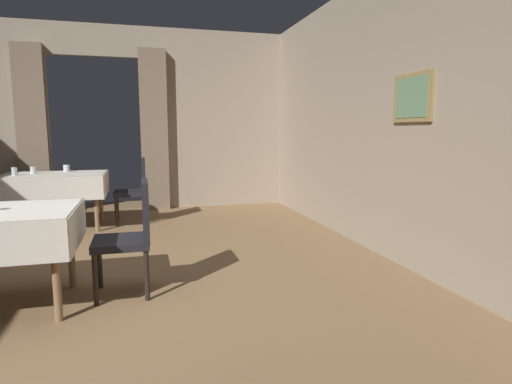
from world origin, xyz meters
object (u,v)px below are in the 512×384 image
at_px(chair_mid_right, 131,232).
at_px(glass_far_c, 14,171).
at_px(chair_far_right, 136,187).
at_px(glass_far_b, 33,170).
at_px(glass_far_a, 66,168).
at_px(dining_table_far, 55,181).

xyz_separation_m(chair_mid_right, glass_far_c, (-1.49, 2.61, 0.29)).
bearing_deg(glass_far_c, chair_mid_right, -60.35).
distance_m(chair_far_right, glass_far_b, 1.35).
height_order(chair_mid_right, glass_far_a, chair_mid_right).
bearing_deg(chair_mid_right, glass_far_b, 114.91).
bearing_deg(glass_far_a, chair_mid_right, -72.96).
bearing_deg(chair_mid_right, glass_far_c, 119.65).
relative_size(dining_table_far, chair_far_right, 1.42).
distance_m(glass_far_b, glass_far_c, 0.27).
distance_m(chair_far_right, glass_far_c, 1.54).
distance_m(chair_far_right, glass_far_a, 0.99).
distance_m(glass_far_a, glass_far_b, 0.43).
xyz_separation_m(dining_table_far, glass_far_c, (-0.45, -0.11, 0.16)).
xyz_separation_m(chair_far_right, glass_far_b, (-1.32, -0.02, 0.28)).
bearing_deg(chair_far_right, glass_far_b, -179.22).
distance_m(glass_far_a, glass_far_c, 0.69).
bearing_deg(glass_far_a, dining_table_far, -111.31).
relative_size(glass_far_a, glass_far_b, 1.03).
xyz_separation_m(dining_table_far, glass_far_b, (-0.27, 0.10, 0.15)).
bearing_deg(dining_table_far, glass_far_a, 68.69).
height_order(chair_mid_right, glass_far_c, chair_mid_right).
bearing_deg(glass_far_b, glass_far_a, 26.01).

